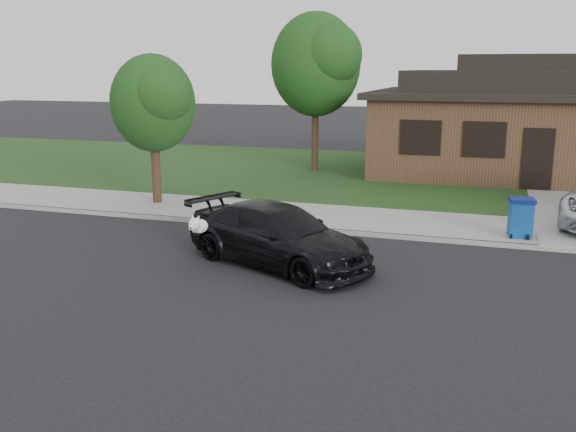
% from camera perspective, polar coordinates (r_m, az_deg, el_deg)
% --- Properties ---
extents(ground, '(120.00, 120.00, 0.00)m').
position_cam_1_polar(ground, '(13.43, 5.97, -5.61)').
color(ground, black).
rests_on(ground, ground).
extents(sidewalk, '(60.00, 3.00, 0.12)m').
position_cam_1_polar(sidewalk, '(18.16, 9.29, -0.57)').
color(sidewalk, gray).
rests_on(sidewalk, ground).
extents(curb, '(60.00, 0.12, 0.12)m').
position_cam_1_polar(curb, '(16.72, 8.49, -1.72)').
color(curb, gray).
rests_on(curb, ground).
extents(lawn, '(60.00, 13.00, 0.13)m').
position_cam_1_polar(lawn, '(25.95, 12.02, 3.41)').
color(lawn, '#193814').
rests_on(lawn, ground).
extents(sedan, '(4.94, 3.58, 1.33)m').
position_cam_1_polar(sedan, '(14.16, -0.93, -1.74)').
color(sedan, black).
rests_on(sedan, ground).
extents(recycling_bin, '(0.67, 0.68, 0.99)m').
position_cam_1_polar(recycling_bin, '(17.10, 19.98, -0.12)').
color(recycling_bin, navy).
rests_on(recycling_bin, sidewalk).
extents(house, '(12.60, 8.60, 4.65)m').
position_cam_1_polar(house, '(27.59, 21.04, 7.73)').
color(house, '#422B1C').
rests_on(house, ground).
extents(tree_0, '(3.78, 3.60, 6.34)m').
position_cam_1_polar(tree_0, '(26.27, 2.76, 13.47)').
color(tree_0, '#332114').
rests_on(tree_0, ground).
extents(tree_2, '(2.73, 2.60, 4.59)m').
position_cam_1_polar(tree_2, '(20.23, -11.75, 9.91)').
color(tree_2, '#332114').
rests_on(tree_2, ground).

